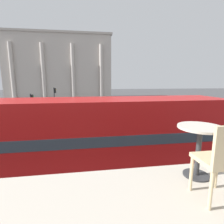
% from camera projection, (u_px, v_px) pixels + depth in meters
% --- Properties ---
extents(double_decker_bus, '(10.98, 2.69, 4.17)m').
position_uv_depth(double_decker_bus, '(107.00, 137.00, 8.22)').
color(double_decker_bus, black).
rests_on(double_decker_bus, ground_plane).
extents(cafe_dining_table, '(0.60, 0.60, 0.73)m').
position_uv_depth(cafe_dining_table, '(199.00, 140.00, 2.41)').
color(cafe_dining_table, '#2D2D30').
rests_on(cafe_dining_table, cafe_floor_slab).
extents(cafe_chair_0, '(0.40, 0.40, 0.91)m').
position_uv_depth(cafe_chair_0, '(221.00, 159.00, 1.88)').
color(cafe_chair_0, '#D1B789').
rests_on(cafe_chair_0, cafe_floor_slab).
extents(plaza_building_left, '(27.09, 11.46, 16.82)m').
position_uv_depth(plaza_building_left, '(61.00, 68.00, 48.02)').
color(plaza_building_left, '#BCB2A8').
rests_on(plaza_building_left, ground_plane).
extents(traffic_light_near, '(0.42, 0.24, 3.36)m').
position_uv_depth(traffic_light_near, '(126.00, 115.00, 14.08)').
color(traffic_light_near, black).
rests_on(traffic_light_near, ground_plane).
extents(traffic_light_mid, '(0.42, 0.24, 3.50)m').
position_uv_depth(traffic_light_mid, '(32.00, 104.00, 20.02)').
color(traffic_light_mid, black).
rests_on(traffic_light_mid, ground_plane).
extents(traffic_light_far, '(0.42, 0.24, 3.96)m').
position_uv_depth(traffic_light_far, '(55.00, 97.00, 26.12)').
color(traffic_light_far, black).
rests_on(traffic_light_far, ground_plane).
extents(car_silver, '(4.20, 1.93, 1.35)m').
position_uv_depth(car_silver, '(103.00, 119.00, 19.61)').
color(car_silver, black).
rests_on(car_silver, ground_plane).
extents(car_navy, '(4.20, 1.93, 1.35)m').
position_uv_depth(car_navy, '(86.00, 114.00, 22.68)').
color(car_navy, black).
rests_on(car_navy, ground_plane).
extents(pedestrian_black, '(0.32, 0.32, 1.60)m').
position_uv_depth(pedestrian_black, '(14.00, 125.00, 16.32)').
color(pedestrian_black, '#282B33').
rests_on(pedestrian_black, ground_plane).
extents(pedestrian_blue, '(0.32, 0.32, 1.76)m').
position_uv_depth(pedestrian_blue, '(200.00, 124.00, 16.27)').
color(pedestrian_blue, '#282B33').
rests_on(pedestrian_blue, ground_plane).
extents(pedestrian_yellow, '(0.32, 0.32, 1.60)m').
position_uv_depth(pedestrian_yellow, '(54.00, 114.00, 21.83)').
color(pedestrian_yellow, '#282B33').
rests_on(pedestrian_yellow, ground_plane).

